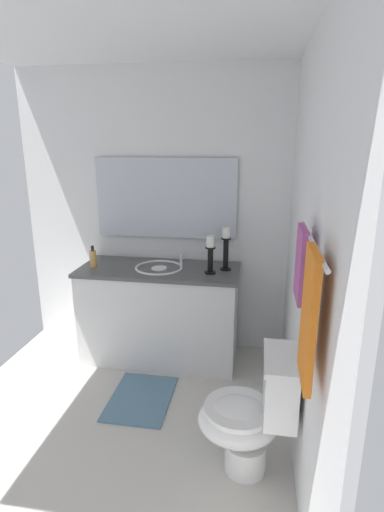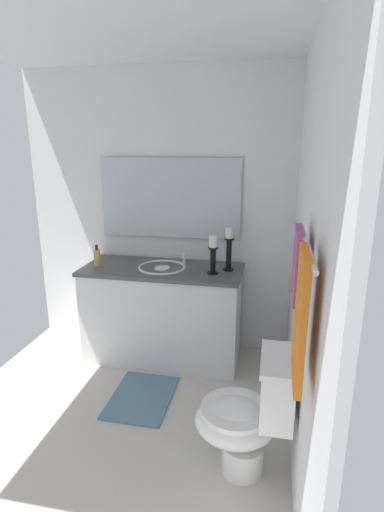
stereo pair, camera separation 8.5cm
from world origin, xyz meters
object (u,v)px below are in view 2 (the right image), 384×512
at_px(sink_basin, 162,272).
at_px(bath_mat, 142,397).
at_px(candle_holder_short, 213,254).
at_px(soap_bottle, 97,257).
at_px(toilet, 247,416).
at_px(towel_bar, 307,243).
at_px(towel_center, 301,319).
at_px(vanity_cabinet, 163,313).
at_px(towel_near_vanity, 297,265).
at_px(mirror, 169,198).
at_px(candle_holder_tall, 229,248).

xyz_separation_m(sink_basin, bath_mat, (0.62, -0.00, -0.78)).
relative_size(candle_holder_short, soap_bottle, 1.69).
bearing_deg(toilet, towel_bar, 41.94).
height_order(soap_bottle, towel_bar, towel_bar).
xyz_separation_m(toilet, towel_bar, (0.25, 0.22, 1.07)).
height_order(soap_bottle, toilet, soap_bottle).
bearing_deg(towel_center, vanity_cabinet, -147.89).
bearing_deg(toilet, sink_basin, -145.23).
relative_size(soap_bottle, towel_near_vanity, 0.51).
height_order(mirror, towel_center, mirror).
relative_size(sink_basin, soap_bottle, 2.23).
height_order(mirror, toilet, mirror).
distance_m(candle_holder_tall, towel_center, 1.72).
bearing_deg(mirror, candle_holder_short, 51.94).
distance_m(candle_holder_short, towel_near_vanity, 1.30).
relative_size(toilet, towel_center, 1.37).
bearing_deg(soap_bottle, candle_holder_tall, 95.15).
relative_size(mirror, candle_holder_short, 4.05).
bearing_deg(soap_bottle, toilet, 50.87).
xyz_separation_m(mirror, bath_mat, (0.91, -0.00, -1.36)).
xyz_separation_m(candle_holder_tall, toilet, (1.20, 0.25, -0.65)).
relative_size(mirror, towel_bar, 1.52).
height_order(mirror, towel_bar, mirror).
height_order(soap_bottle, bath_mat, soap_bottle).
bearing_deg(toilet, candle_holder_tall, -168.18).
bearing_deg(towel_near_vanity, towel_center, 0.00).
bearing_deg(sink_basin, candle_holder_short, 81.81).
xyz_separation_m(vanity_cabinet, toilet, (1.16, 0.80, -0.05)).
height_order(vanity_cabinet, candle_holder_short, candle_holder_short).
relative_size(candle_holder_short, bath_mat, 0.51).
bearing_deg(towel_center, sink_basin, -147.92).
distance_m(candle_holder_short, toilet, 1.31).
relative_size(sink_basin, candle_holder_short, 1.32).
bearing_deg(candle_holder_tall, towel_center, 15.42).
xyz_separation_m(towel_near_vanity, bath_mat, (-0.58, -1.01, -1.27)).
height_order(towel_bar, towel_near_vanity, towel_near_vanity).
distance_m(mirror, toilet, 1.93).
xyz_separation_m(sink_basin, towel_near_vanity, (1.20, 1.01, 0.49)).
height_order(vanity_cabinet, towel_near_vanity, towel_near_vanity).
height_order(toilet, towel_near_vanity, towel_near_vanity).
height_order(soap_bottle, towel_near_vanity, towel_near_vanity).
bearing_deg(towel_near_vanity, towel_bar, 5.08).
bearing_deg(bath_mat, soap_bottle, -136.02).
bearing_deg(sink_basin, bath_mat, -0.09).
bearing_deg(mirror, bath_mat, -0.00).
xyz_separation_m(vanity_cabinet, bath_mat, (0.62, 0.00, -0.41)).
relative_size(sink_basin, toilet, 0.54).
bearing_deg(towel_near_vanity, vanity_cabinet, -140.00).
distance_m(towel_near_vanity, towel_center, 0.42).
xyz_separation_m(candle_holder_tall, soap_bottle, (0.10, -1.10, -0.11)).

